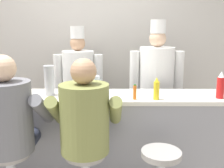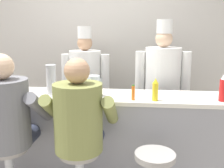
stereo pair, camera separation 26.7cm
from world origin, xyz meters
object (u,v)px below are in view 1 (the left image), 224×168
Objects in this scene: water_pitcher_clear at (94,86)px; cook_in_whites_near at (79,83)px; diner_seated_grey at (9,121)px; ketchup_bottle_red at (221,86)px; mustard_bottle_yellow at (156,89)px; diner_seated_olive at (85,122)px; cook_in_whites_far at (156,83)px; hot_sauce_bottle_orange at (135,92)px; cup_stack_steel at (49,80)px; breakfast_plate at (6,96)px.

water_pitcher_clear is 0.93m from cook_in_whites_near.
diner_seated_grey is (-0.68, -0.50, -0.19)m from water_pitcher_clear.
ketchup_bottle_red is 1.23× the size of mustard_bottle_yellow.
cook_in_whites_far is (0.79, 1.20, 0.10)m from diner_seated_olive.
ketchup_bottle_red is 0.94m from cook_in_whites_far.
diner_seated_olive is (0.65, -0.00, -0.01)m from diner_seated_grey.
cook_in_whites_far is at bearing 67.73° from hot_sauce_bottle_orange.
cook_in_whites_far reaches higher than mustard_bottle_yellow.
cup_stack_steel is (-1.71, 0.11, 0.03)m from ketchup_bottle_red.
diner_seated_grey is at bearing -161.61° from hot_sauce_bottle_orange.
cup_stack_steel is at bearing -150.67° from cook_in_whites_far.
cook_in_whites_near reaches higher than breakfast_plate.
ketchup_bottle_red is 1.25m from water_pitcher_clear.
ketchup_bottle_red reaches higher than hot_sauce_bottle_orange.
water_pitcher_clear is at bearing 85.71° from diner_seated_olive.
cook_in_whites_far reaches higher than diner_seated_olive.
cup_stack_steel reaches higher than mustard_bottle_yellow.
diner_seated_grey reaches higher than water_pitcher_clear.
cook_in_whites_far is at bearing 39.95° from diner_seated_grey.
water_pitcher_clear is (-0.41, 0.14, 0.03)m from hot_sauce_bottle_orange.
water_pitcher_clear reaches higher than hot_sauce_bottle_orange.
cook_in_whites_near is 0.96× the size of cook_in_whites_far.
hot_sauce_bottle_orange is (-0.21, 0.00, -0.03)m from mustard_bottle_yellow.
water_pitcher_clear is 0.54m from diner_seated_olive.
diner_seated_grey is (-1.30, -0.36, -0.19)m from mustard_bottle_yellow.
cup_stack_steel reaches higher than breakfast_plate.
breakfast_plate is 1.10m from cook_in_whites_near.
mustard_bottle_yellow is 1.08m from cup_stack_steel.
ketchup_bottle_red is at bearing -3.73° from cup_stack_steel.
water_pitcher_clear is 0.85× the size of breakfast_plate.
hot_sauce_bottle_orange is at bearing -56.11° from cook_in_whites_near.
mustard_bottle_yellow reaches higher than breakfast_plate.
cook_in_whites_far reaches higher than cook_in_whites_near.
cook_in_whites_near is at bearing 147.80° from ketchup_bottle_red.
hot_sauce_bottle_orange is 0.72× the size of water_pitcher_clear.
diner_seated_grey is at bearing -106.81° from cook_in_whites_near.
breakfast_plate is (-2.13, 0.04, -0.11)m from ketchup_bottle_red.
water_pitcher_clear is at bearing -72.82° from cook_in_whites_near.
diner_seated_grey is at bearing 179.87° from diner_seated_olive.
mustard_bottle_yellow is 0.77m from diner_seated_olive.
cook_in_whites_far is (1.02, -0.17, 0.04)m from cook_in_whites_near.
cook_in_whites_near reaches higher than diner_seated_grey.
ketchup_bottle_red is at bearing 3.43° from hot_sauce_bottle_orange.
cook_in_whites_near reaches higher than mustard_bottle_yellow.
diner_seated_olive reaches higher than hot_sauce_bottle_orange.
cook_in_whites_far is at bearing 29.33° from cup_stack_steel.
ketchup_bottle_red is 0.85m from hot_sauce_bottle_orange.
diner_seated_olive is (-0.45, -0.36, -0.17)m from hot_sauce_bottle_orange.
breakfast_plate is at bearing 151.69° from diner_seated_olive.
cook_in_whites_near is at bearing 99.60° from diner_seated_olive.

